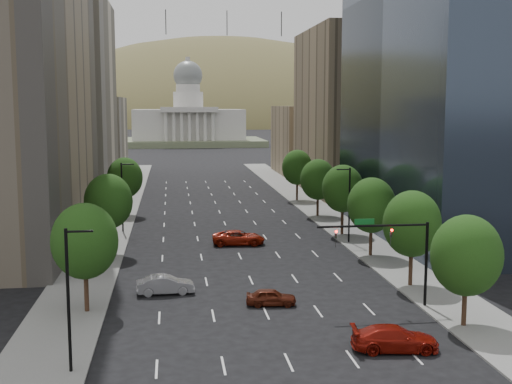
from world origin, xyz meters
name	(u,v)px	position (x,y,z in m)	size (l,w,h in m)	color
sidewalk_left	(103,240)	(-15.50, 60.00, 0.07)	(6.00, 200.00, 0.15)	slate
sidewalk_right	(353,234)	(15.50, 60.00, 0.07)	(6.00, 200.00, 0.15)	slate
midrise_cream_left	(70,98)	(-25.00, 103.00, 17.50)	(14.00, 30.00, 35.00)	beige
filler_left	(93,137)	(-25.00, 136.00, 9.00)	(14.00, 26.00, 18.00)	beige
parking_tan_right	(346,112)	(25.00, 100.00, 15.00)	(14.00, 30.00, 30.00)	#8C7759
filler_right	(309,140)	(25.00, 133.00, 8.00)	(14.00, 26.00, 16.00)	#8C7759
tree_right_0	(466,256)	(14.00, 25.00, 5.39)	(5.20, 5.20, 8.39)	#382316
tree_right_1	(412,224)	(14.00, 36.00, 5.75)	(5.20, 5.20, 8.75)	#382316
tree_right_2	(372,205)	(14.00, 48.00, 5.60)	(5.20, 5.20, 8.61)	#382316
tree_right_3	(343,189)	(14.00, 60.00, 5.89)	(5.20, 5.20, 8.89)	#382316
tree_right_4	(318,180)	(14.00, 74.00, 5.46)	(5.20, 5.20, 8.46)	#382316
tree_right_5	(297,167)	(14.00, 90.00, 5.75)	(5.20, 5.20, 8.75)	#382316
tree_left_0	(85,241)	(-14.00, 32.00, 5.75)	(5.20, 5.20, 8.75)	#382316
tree_left_1	(108,201)	(-14.00, 52.00, 5.96)	(5.20, 5.20, 8.97)	#382316
tree_left_2	(125,178)	(-14.00, 78.00, 5.68)	(5.20, 5.20, 8.68)	#382316
streetlight_rn	(349,203)	(13.44, 55.00, 4.84)	(1.70, 0.20, 9.00)	black
streetlight_ls	(69,296)	(-13.44, 20.00, 4.84)	(1.70, 0.20, 9.00)	black
streetlight_ln	(123,195)	(-13.44, 65.00, 4.84)	(1.70, 0.20, 9.00)	black
traffic_signal	(397,245)	(10.53, 30.00, 5.17)	(9.12, 0.40, 7.38)	black
capitol	(189,124)	(0.00, 249.71, 8.58)	(60.00, 40.00, 35.20)	#596647
foothills	(216,163)	(34.67, 599.39, -37.78)	(720.00, 413.00, 263.00)	brown
car_red_near	(395,338)	(7.37, 21.10, 0.84)	(2.36, 5.80, 1.68)	maroon
car_maroon	(271,297)	(0.70, 32.04, 0.70)	(1.64, 4.08, 1.39)	#4E190D
car_silver	(165,285)	(-7.89, 36.47, 0.82)	(1.73, 4.98, 1.64)	gray
car_red_far	(239,238)	(0.46, 55.84, 0.85)	(2.83, 6.13, 1.70)	maroon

